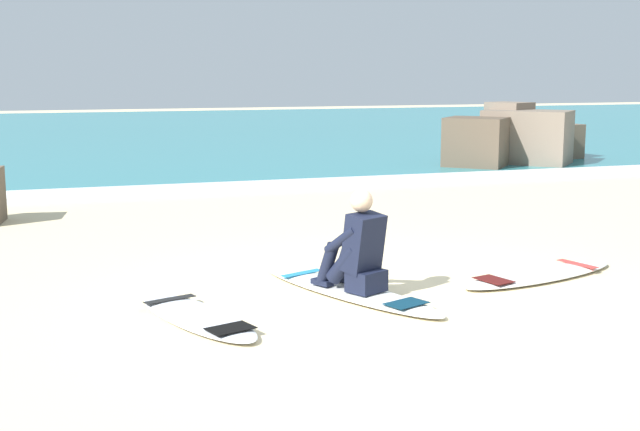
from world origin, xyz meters
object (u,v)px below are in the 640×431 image
(surfboard_main, at_px, (347,290))
(surfboard_spare_far, at_px, (539,274))
(surfboard_spare_near, at_px, (197,316))
(surfer_seated, at_px, (357,251))

(surfboard_main, bearing_deg, surfboard_spare_far, -0.66)
(surfboard_spare_near, relative_size, surfboard_spare_far, 0.87)
(surfboard_spare_near, xyz_separation_m, surfboard_spare_far, (3.59, 0.40, -0.00))
(surfboard_main, distance_m, surfboard_spare_far, 2.08)
(surfboard_main, bearing_deg, surfboard_spare_near, -164.39)
(surfer_seated, relative_size, surfboard_spare_far, 0.44)
(surfboard_main, relative_size, surfboard_spare_far, 1.15)
(surfboard_main, distance_m, surfer_seated, 0.43)
(surfboard_main, relative_size, surfer_seated, 2.60)
(surfer_seated, height_order, surfboard_spare_near, surfer_seated)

